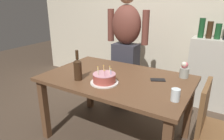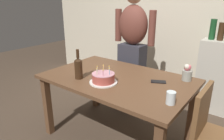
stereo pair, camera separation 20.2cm
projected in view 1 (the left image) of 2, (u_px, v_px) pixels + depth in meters
The scene contains 11 objects.
ground_plane at pixel (116, 136), 2.36m from camera, with size 10.00×10.00×0.00m, color #47382B.
back_wall at pixel (167, 13), 3.18m from camera, with size 5.20×0.10×2.60m, color beige.
dining_table at pixel (117, 86), 2.15m from camera, with size 1.50×0.96×0.74m.
birthday_cake at pixel (104, 79), 1.95m from camera, with size 0.27×0.27×0.16m.
water_glass_near at pixel (175, 95), 1.61m from camera, with size 0.07×0.07×0.10m, color silver.
wine_bottle at pixel (78, 69), 2.01m from camera, with size 0.08×0.08×0.30m.
cell_phone at pixel (158, 80), 2.03m from camera, with size 0.14×0.07×0.01m, color black.
flower_vase at pixel (184, 70), 2.08m from camera, with size 0.09×0.09×0.17m.
person_man_bearded at pixel (126, 47), 2.81m from camera, with size 0.61×0.27×1.66m.
dining_chair at pixel (214, 126), 1.68m from camera, with size 0.42×0.42×0.87m.
shelf_cabinet at pixel (211, 72), 2.88m from camera, with size 0.61×0.30×1.29m.
Camera 1 is at (0.98, -1.71, 1.51)m, focal length 32.71 mm.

